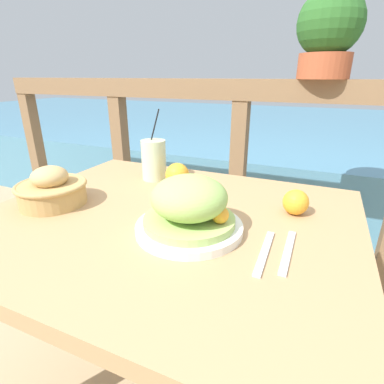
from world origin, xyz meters
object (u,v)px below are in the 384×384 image
at_px(salad_plate, 189,208).
at_px(bread_basket, 52,189).
at_px(drink_glass, 154,160).
at_px(potted_plant, 329,32).

height_order(salad_plate, bread_basket, salad_plate).
height_order(salad_plate, drink_glass, drink_glass).
bearing_deg(potted_plant, drink_glass, -136.77).
relative_size(salad_plate, potted_plant, 0.82).
relative_size(drink_glass, potted_plant, 0.77).
bearing_deg(bread_basket, salad_plate, 1.21).
distance_m(salad_plate, drink_glass, 0.41).
distance_m(drink_glass, bread_basket, 0.35).
bearing_deg(salad_plate, bread_basket, -178.79).
xyz_separation_m(drink_glass, bread_basket, (-0.16, -0.32, -0.03)).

